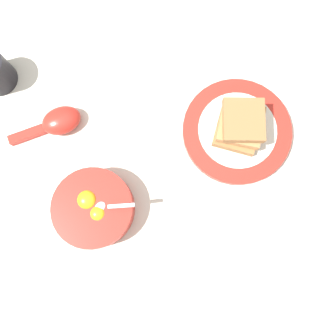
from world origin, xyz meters
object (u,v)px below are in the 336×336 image
object	(u,v)px
egg_bowl	(94,208)
toast_sandwich	(240,125)
toast_plate	(237,131)
soup_spoon	(57,122)

from	to	relation	value
egg_bowl	toast_sandwich	xyz separation A→B (m)	(-0.30, 0.10, 0.02)
egg_bowl	toast_plate	distance (m)	0.32
egg_bowl	toast_plate	bearing A→B (deg)	160.45
soup_spoon	toast_sandwich	bearing A→B (deg)	128.71
toast_plate	soup_spoon	size ratio (longest dim) A/B	1.45
toast_plate	toast_sandwich	world-z (taller)	toast_sandwich
egg_bowl	toast_plate	xyz separation A→B (m)	(-0.30, 0.11, -0.02)
toast_sandwich	soup_spoon	world-z (taller)	toast_sandwich
toast_plate	toast_sandwich	bearing A→B (deg)	-95.73
toast_sandwich	egg_bowl	bearing A→B (deg)	-19.42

